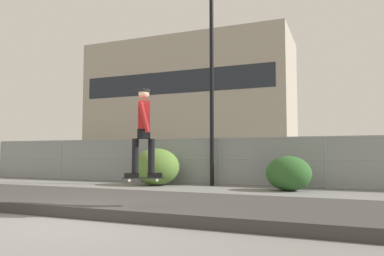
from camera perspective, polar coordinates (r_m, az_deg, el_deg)
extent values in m
plane|color=slate|center=(7.03, -17.71, -14.03)|extent=(120.00, 120.00, 0.00)
cube|color=#3D3A38|center=(8.63, -9.00, -11.49)|extent=(14.88, 3.29, 0.22)
cube|color=black|center=(7.12, -7.63, -7.75)|extent=(0.79, 0.59, 0.02)
cylinder|color=silver|center=(7.23, -5.58, -7.99)|extent=(0.06, 0.05, 0.05)
cylinder|color=silver|center=(7.05, -5.47, -8.09)|extent=(0.06, 0.05, 0.05)
cylinder|color=silver|center=(7.21, -9.74, -7.96)|extent=(0.06, 0.05, 0.05)
cylinder|color=silver|center=(7.03, -9.74, -8.07)|extent=(0.06, 0.05, 0.05)
cube|color=#99999E|center=(7.14, -5.52, -7.87)|extent=(0.12, 0.15, 0.01)
cube|color=#99999E|center=(7.12, -9.74, -7.84)|extent=(0.12, 0.15, 0.01)
cube|color=black|center=(7.13, -5.84, -7.33)|extent=(0.29, 0.23, 0.09)
cube|color=black|center=(7.11, -9.41, -7.31)|extent=(0.29, 0.23, 0.09)
cylinder|color=black|center=(7.11, -6.35, -4.32)|extent=(0.13, 0.13, 0.66)
cylinder|color=black|center=(7.10, -8.84, -4.30)|extent=(0.13, 0.13, 0.66)
cube|color=black|center=(7.11, -7.57, -0.94)|extent=(0.38, 0.42, 0.18)
cube|color=maroon|center=(7.14, -7.54, 1.95)|extent=(0.39, 0.44, 0.54)
cylinder|color=maroon|center=(7.38, -7.62, 1.29)|extent=(0.24, 0.20, 0.58)
cylinder|color=maroon|center=(6.89, -7.47, 1.65)|extent=(0.24, 0.20, 0.58)
sphere|color=tan|center=(7.20, -7.51, 5.31)|extent=(0.21, 0.21, 0.21)
cylinder|color=black|center=(7.21, -7.51, 5.77)|extent=(0.24, 0.24, 0.05)
cylinder|color=gray|center=(21.18, -27.69, -4.35)|extent=(0.06, 0.06, 1.85)
cylinder|color=gray|center=(18.37, -19.75, -4.70)|extent=(0.06, 0.06, 1.85)
cylinder|color=gray|center=(16.03, -9.22, -5.03)|extent=(0.06, 0.06, 1.85)
cylinder|color=gray|center=(14.40, 4.27, -5.21)|extent=(0.06, 0.06, 1.85)
cylinder|color=gray|center=(13.72, 20.10, -5.05)|extent=(0.06, 0.06, 1.85)
cylinder|color=gray|center=(14.40, 4.26, -1.69)|extent=(23.48, 0.04, 0.04)
cylinder|color=gray|center=(14.40, 4.27, -4.84)|extent=(23.48, 0.04, 0.04)
cylinder|color=gray|center=(14.44, 4.29, -8.64)|extent=(23.48, 0.04, 0.04)
cube|color=gray|center=(14.40, 4.27, -5.21)|extent=(23.48, 0.01, 1.85)
cylinder|color=black|center=(14.34, 3.09, 6.06)|extent=(0.16, 0.16, 7.47)
cube|color=#566B4C|center=(18.34, -7.46, -5.70)|extent=(4.48, 2.00, 0.70)
cube|color=#23282D|center=(18.42, -8.00, -3.60)|extent=(2.27, 1.70, 0.64)
cylinder|color=black|center=(18.57, -2.48, -6.78)|extent=(0.65, 0.27, 0.64)
cylinder|color=black|center=(17.00, -4.66, -7.04)|extent=(0.65, 0.27, 0.64)
cylinder|color=black|center=(19.75, -9.89, -6.56)|extent=(0.65, 0.27, 0.64)
cylinder|color=black|center=(18.28, -12.54, -6.74)|extent=(0.65, 0.27, 0.64)
cube|color=#9E9384|center=(45.35, -0.27, 3.82)|extent=(24.60, 10.20, 14.67)
cube|color=#1E232B|center=(41.01, -3.01, 7.14)|extent=(22.63, 0.04, 2.50)
ellipsoid|color=#567A33|center=(14.33, -5.61, -6.04)|extent=(1.86, 1.52, 1.44)
ellipsoid|color=#2D5B28|center=(12.63, 14.84, -6.85)|extent=(1.50, 1.22, 1.16)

